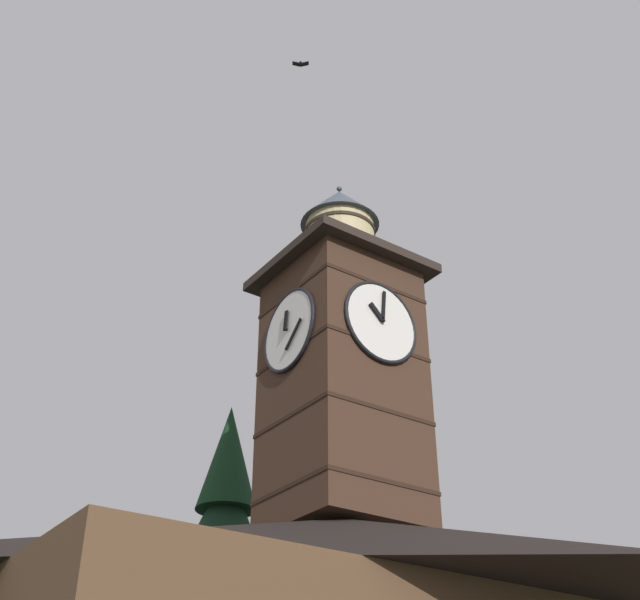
# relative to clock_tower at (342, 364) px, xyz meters

# --- Properties ---
(clock_tower) EXTENTS (3.83, 3.83, 10.04)m
(clock_tower) POSITION_rel_clock_tower_xyz_m (0.00, 0.00, 0.00)
(clock_tower) COLOR #422B1E
(clock_tower) RESTS_ON building_main
(moon) EXTENTS (2.17, 2.17, 2.17)m
(moon) POSITION_rel_clock_tower_xyz_m (-17.92, -44.54, 4.49)
(moon) COLOR silver
(flying_bird_high) EXTENTS (0.51, 0.42, 0.12)m
(flying_bird_high) POSITION_rel_clock_tower_xyz_m (0.95, -0.68, 10.71)
(flying_bird_high) COLOR black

